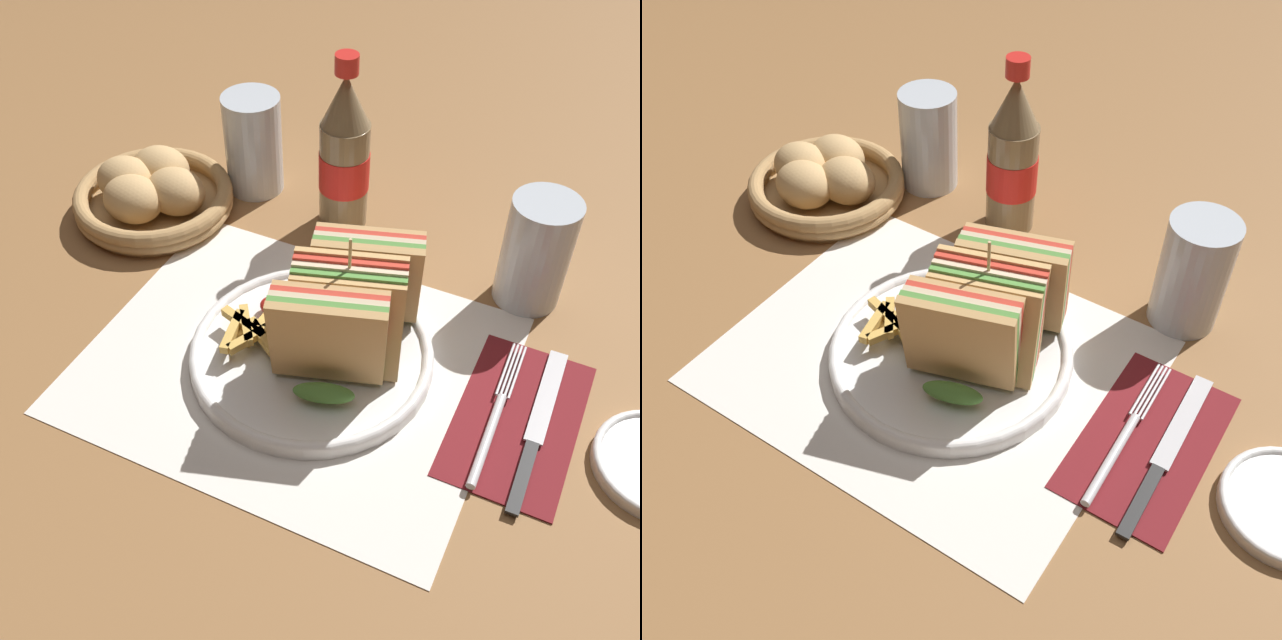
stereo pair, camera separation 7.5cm
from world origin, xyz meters
TOP-DOWN VIEW (x-y plane):
  - ground_plane at (0.00, 0.00)m, footprint 4.00×4.00m
  - placemat at (-0.02, -0.03)m, footprint 0.41×0.34m
  - plate_main at (-0.01, -0.02)m, footprint 0.25×0.25m
  - club_sandwich at (0.02, 0.00)m, footprint 0.13×0.19m
  - fries_pile at (-0.06, -0.03)m, footprint 0.10×0.09m
  - ketchup_blob at (-0.06, 0.02)m, footprint 0.03×0.03m
  - napkin at (0.20, -0.00)m, footprint 0.11×0.19m
  - fork at (0.18, -0.02)m, footprint 0.02×0.18m
  - knife at (0.22, -0.01)m, footprint 0.02×0.20m
  - coke_bottle_near at (-0.07, 0.21)m, footprint 0.06×0.06m
  - glass_near at (0.17, 0.17)m, footprint 0.07×0.07m
  - glass_far at (-0.21, 0.23)m, footprint 0.07×0.07m
  - bread_basket at (-0.30, 0.13)m, footprint 0.20×0.20m

SIDE VIEW (x-z plane):
  - ground_plane at x=0.00m, z-range 0.00..0.00m
  - placemat at x=-0.02m, z-range 0.00..0.00m
  - napkin at x=0.20m, z-range 0.00..0.00m
  - knife at x=0.22m, z-range 0.00..0.01m
  - fork at x=0.18m, z-range 0.00..0.01m
  - plate_main at x=-0.01m, z-range 0.00..0.02m
  - bread_basket at x=-0.30m, z-range -0.01..0.06m
  - ketchup_blob at x=-0.06m, z-range 0.02..0.03m
  - fries_pile at x=-0.06m, z-range 0.02..0.04m
  - glass_near at x=0.17m, z-range -0.01..0.12m
  - glass_far at x=-0.21m, z-range -0.01..0.12m
  - club_sandwich at x=0.02m, z-range 0.00..0.14m
  - coke_bottle_near at x=-0.07m, z-range -0.02..0.20m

